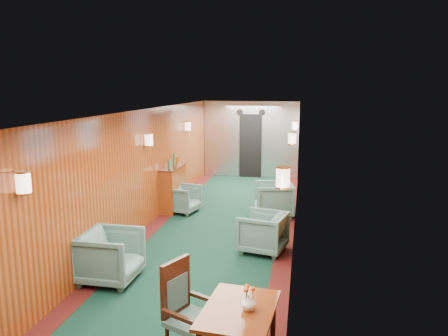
% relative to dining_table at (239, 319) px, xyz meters
% --- Properties ---
extents(room, '(12.00, 12.10, 2.40)m').
position_rel_dining_table_xyz_m(room, '(-1.06, 3.84, 1.03)').
color(room, black).
rests_on(room, ground).
extents(bulkhead, '(2.98, 0.17, 2.39)m').
position_rel_dining_table_xyz_m(bulkhead, '(-1.06, 9.76, 0.58)').
color(bulkhead, silver).
rests_on(bulkhead, ground).
extents(windows_right, '(0.02, 8.60, 0.80)m').
position_rel_dining_table_xyz_m(windows_right, '(0.43, 4.09, 0.84)').
color(windows_right, silver).
rests_on(windows_right, ground).
extents(wall_sconces, '(2.97, 7.97, 0.25)m').
position_rel_dining_table_xyz_m(wall_sconces, '(-1.06, 4.41, 1.18)').
color(wall_sconces, '#FFE2C6').
rests_on(wall_sconces, ground).
extents(dining_table, '(0.76, 1.02, 0.72)m').
position_rel_dining_table_xyz_m(dining_table, '(0.00, 0.00, 0.00)').
color(dining_table, maroon).
rests_on(dining_table, ground).
extents(side_chair, '(0.62, 0.63, 1.07)m').
position_rel_dining_table_xyz_m(side_chair, '(-0.59, 0.18, -0.03)').
color(side_chair, '#1B403C').
rests_on(side_chair, ground).
extents(credenza, '(0.36, 1.14, 1.30)m').
position_rel_dining_table_xyz_m(credenza, '(-2.40, 5.68, -0.09)').
color(credenza, maroon).
rests_on(credenza, ground).
extents(flower_vase, '(0.16, 0.16, 0.15)m').
position_rel_dining_table_xyz_m(flower_vase, '(0.09, -0.02, 0.19)').
color(flower_vase, white).
rests_on(flower_vase, dining_table).
extents(armchair_left_near, '(0.86, 0.84, 0.77)m').
position_rel_dining_table_xyz_m(armchair_left_near, '(-2.18, 1.80, -0.22)').
color(armchair_left_near, '#1B403C').
rests_on(armchair_left_near, ground).
extents(armchair_left_far, '(0.83, 0.81, 0.63)m').
position_rel_dining_table_xyz_m(armchair_left_far, '(-2.09, 5.46, -0.29)').
color(armchair_left_far, '#1B403C').
rests_on(armchair_left_far, ground).
extents(armchair_right_near, '(0.92, 0.90, 0.70)m').
position_rel_dining_table_xyz_m(armchair_right_near, '(-0.08, 3.37, -0.26)').
color(armchair_right_near, '#1B403C').
rests_on(armchair_right_near, ground).
extents(armchair_right_far, '(0.96, 0.94, 0.76)m').
position_rel_dining_table_xyz_m(armchair_right_far, '(-0.04, 5.56, -0.23)').
color(armchair_right_far, '#1B403C').
rests_on(armchair_right_far, ground).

